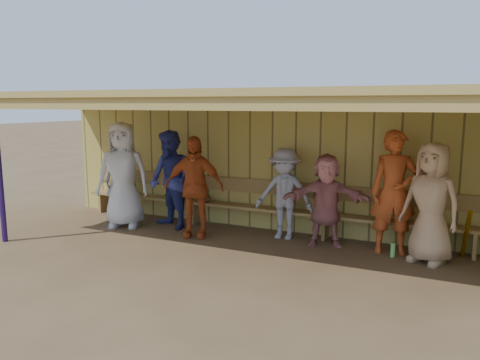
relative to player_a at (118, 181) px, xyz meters
The scene contains 12 objects.
ground 3.17m from the player_a, 15.24° to the right, with size 90.00×90.00×0.00m, color brown.
player_a is the anchor object (origin of this frame).
player_b 0.83m from the player_a, 43.30° to the right, with size 0.97×0.63×1.99m, color silver.
player_c 1.49m from the player_a, 10.30° to the right, with size 0.89×0.70×1.84m, color navy.
player_d 2.22m from the player_a, 14.82° to the right, with size 1.04×0.43×1.77m, color #BE4E1E.
player_e 3.60m from the player_a, ahead, with size 1.02×0.58×1.57m, color #95959D.
player_f 4.36m from the player_a, ahead, with size 1.41×0.45×1.53m, color #C4746E.
player_g 5.40m from the player_a, ahead, with size 0.70×0.46×1.92m, color #BD4B1E.
player_h 5.95m from the player_a, ahead, with size 0.87×0.57×1.78m, color tan.
dugout_structure 3.50m from the player_a, ahead, with size 8.80×3.20×2.50m.
bench 3.00m from the player_a, ahead, with size 7.60×0.34×0.93m.
dugout_equipment 1.89m from the player_a, ahead, with size 6.79×0.62×0.80m.
Camera 1 is at (3.30, -6.63, 2.32)m, focal length 35.00 mm.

